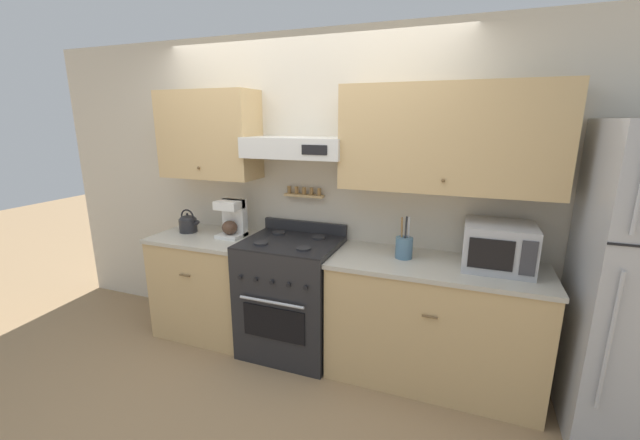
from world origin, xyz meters
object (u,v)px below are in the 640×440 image
microwave (498,246)px  utensil_crock (404,247)px  coffee_maker (232,219)px  stove_range (291,296)px  tea_kettle (188,223)px

microwave → utensil_crock: (-0.62, -0.02, -0.07)m
coffee_maker → utensil_crock: size_ratio=1.03×
stove_range → utensil_crock: size_ratio=3.38×
tea_kettle → microwave: size_ratio=0.47×
tea_kettle → utensil_crock: size_ratio=0.67×
tea_kettle → coffee_maker: 0.45m
coffee_maker → utensil_crock: (1.46, -0.03, -0.07)m
utensil_crock → stove_range: bearing=-176.4°
microwave → utensil_crock: 0.62m
tea_kettle → microwave: bearing=0.4°
stove_range → coffee_maker: 0.83m
utensil_crock → coffee_maker: bearing=179.0°
microwave → utensil_crock: same height
tea_kettle → coffee_maker: bearing=3.2°
tea_kettle → stove_range: bearing=-3.1°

